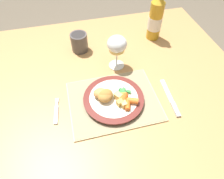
{
  "coord_description": "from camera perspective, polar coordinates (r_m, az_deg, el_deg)",
  "views": [
    {
      "loc": [
        -0.12,
        -0.59,
        1.4
      ],
      "look_at": [
        0.0,
        -0.09,
        0.78
      ],
      "focal_mm": 32.0,
      "sensor_mm": 36.0,
      "label": 1
    }
  ],
  "objects": [
    {
      "name": "bottle",
      "position": [
        1.1,
        12.33,
        19.16
      ],
      "size": [
        0.07,
        0.07,
        0.28
      ],
      "color": "gold",
      "rests_on": "dining_table"
    },
    {
      "name": "dinner_plate",
      "position": [
        0.8,
        0.77,
        -2.61
      ],
      "size": [
        0.24,
        0.24,
        0.02
      ],
      "color": "white",
      "rests_on": "placemat"
    },
    {
      "name": "table_knife",
      "position": [
        0.85,
        16.59,
        -3.0
      ],
      "size": [
        0.03,
        0.2,
        0.01
      ],
      "color": "silver",
      "rests_on": "dining_table"
    },
    {
      "name": "placemat",
      "position": [
        0.81,
        0.51,
        -3.22
      ],
      "size": [
        0.36,
        0.28,
        0.01
      ],
      "color": "#CCB789",
      "rests_on": "dining_table"
    },
    {
      "name": "ground_plane",
      "position": [
        1.52,
        -0.92,
        -16.53
      ],
      "size": [
        6.0,
        6.0,
        0.0
      ],
      "primitive_type": "plane",
      "color": "brown"
    },
    {
      "name": "drinking_cup",
      "position": [
        1.03,
        -9.32,
        13.26
      ],
      "size": [
        0.08,
        0.08,
        0.09
      ],
      "color": "#4C4747",
      "rests_on": "dining_table"
    },
    {
      "name": "roast_potatoes",
      "position": [
        0.77,
        2.38,
        -3.16
      ],
      "size": [
        0.04,
        0.07,
        0.03
      ],
      "color": "#E5BC66",
      "rests_on": "dinner_plate"
    },
    {
      "name": "dining_table",
      "position": [
        0.96,
        -1.4,
        -0.68
      ],
      "size": [
        1.25,
        1.03,
        0.74
      ],
      "color": "#AD7F4C",
      "rests_on": "ground"
    },
    {
      "name": "breaded_croquettes",
      "position": [
        0.78,
        -2.3,
        -1.51
      ],
      "size": [
        0.09,
        0.09,
        0.04
      ],
      "color": "#A87033",
      "rests_on": "dinner_plate"
    },
    {
      "name": "wine_glass",
      "position": [
        0.88,
        1.43,
        12.5
      ],
      "size": [
        0.09,
        0.09,
        0.16
      ],
      "color": "silver",
      "rests_on": "dining_table"
    },
    {
      "name": "green_beans_pile",
      "position": [
        0.8,
        2.91,
        -0.72
      ],
      "size": [
        0.07,
        0.04,
        0.02
      ],
      "color": "#4CA84C",
      "rests_on": "dinner_plate"
    },
    {
      "name": "glazed_carrots",
      "position": [
        0.78,
        4.03,
        -3.0
      ],
      "size": [
        0.09,
        0.08,
        0.02
      ],
      "color": "orange",
      "rests_on": "dinner_plate"
    },
    {
      "name": "fork",
      "position": [
        0.81,
        -15.62,
        -6.35
      ],
      "size": [
        0.03,
        0.12,
        0.01
      ],
      "color": "silver",
      "rests_on": "dining_table"
    }
  ]
}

